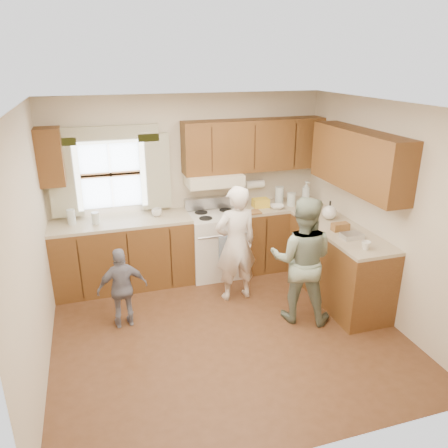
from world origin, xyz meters
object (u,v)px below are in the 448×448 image
object	(u,v)px
woman_left	(236,244)
woman_right	(302,260)
stove	(216,243)
child	(123,288)

from	to	relation	value
woman_left	woman_right	xyz separation A→B (m)	(0.57, -0.67, 0.00)
stove	child	world-z (taller)	stove
stove	child	distance (m)	1.69
stove	woman_right	xyz separation A→B (m)	(0.61, -1.42, 0.29)
stove	woman_left	world-z (taller)	woman_left
stove	child	size ratio (longest dim) A/B	1.11
stove	child	xyz separation A→B (m)	(-1.39, -0.97, 0.02)
woman_right	child	size ratio (longest dim) A/B	1.57
woman_left	child	world-z (taller)	woman_left
woman_right	child	distance (m)	2.07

